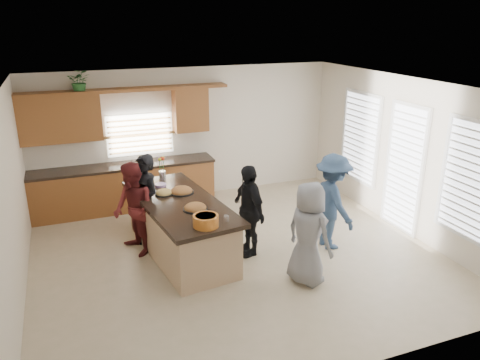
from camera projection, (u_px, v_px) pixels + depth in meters
name	position (u px, v px, depth m)	size (l,w,h in m)	color
floor	(236.00, 255.00, 7.85)	(6.50, 6.50, 0.00)	beige
room_shell	(236.00, 145.00, 7.22)	(6.52, 6.02, 2.81)	silver
back_cabinetry	(121.00, 166.00, 9.46)	(4.08, 0.66, 2.46)	brown
right_wall_glazing	(406.00, 160.00, 8.38)	(0.06, 4.00, 2.25)	white
island	(181.00, 228.00, 7.77)	(1.49, 2.83, 0.95)	tan
platter_front	(195.00, 208.00, 7.23)	(0.39, 0.39, 0.16)	black
platter_mid	(182.00, 191.00, 7.92)	(0.41, 0.41, 0.17)	black
platter_back	(164.00, 193.00, 7.85)	(0.31, 0.31, 0.13)	black
salad_bowl	(206.00, 220.00, 6.64)	(0.37, 0.37, 0.17)	orange
clear_cup	(226.00, 219.00, 6.82)	(0.08, 0.08, 0.09)	white
plate_stack	(160.00, 185.00, 8.24)	(0.20, 0.20, 0.04)	#C69BE1
flower_vase	(162.00, 168.00, 8.51)	(0.14, 0.14, 0.43)	silver
potted_plant	(80.00, 81.00, 8.76)	(0.41, 0.35, 0.45)	#2C6E2D
woman_left_back	(146.00, 202.00, 7.86)	(0.60, 0.40, 1.65)	black
woman_left_mid	(134.00, 210.00, 7.66)	(0.77, 0.60, 1.58)	maroon
woman_left_front	(249.00, 210.00, 7.67)	(0.91, 0.38, 1.55)	black
woman_right_back	(332.00, 202.00, 7.88)	(1.07, 0.62, 1.66)	#314A6C
woman_right_front	(309.00, 234.00, 6.81)	(0.77, 0.50, 1.58)	gray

